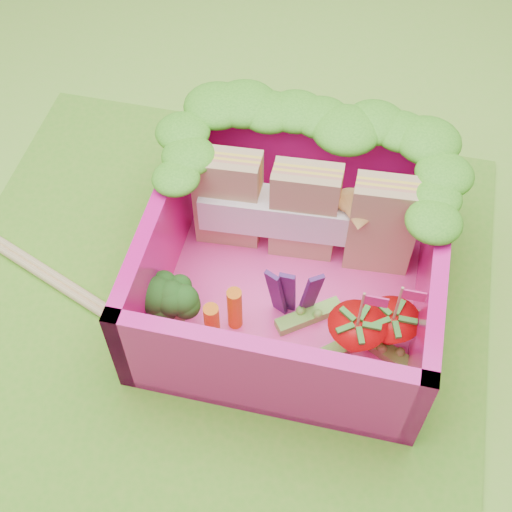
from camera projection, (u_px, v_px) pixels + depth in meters
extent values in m
plane|color=#83CF3A|center=(212.00, 313.00, 3.43)|extent=(14.00, 14.00, 0.00)
cube|color=#5CAD27|center=(212.00, 312.00, 3.42)|extent=(2.60, 2.60, 0.03)
cube|color=#FF41A2|center=(292.00, 290.00, 3.45)|extent=(1.30, 1.30, 0.05)
cube|color=#E71389|center=(317.00, 164.00, 3.60)|extent=(1.30, 0.07, 0.55)
cube|color=#E71389|center=(265.00, 379.00, 2.89)|extent=(1.30, 0.07, 0.55)
cube|color=#E71389|center=(165.00, 236.00, 3.33)|extent=(0.07, 1.30, 0.55)
cube|color=#E71389|center=(429.00, 285.00, 3.17)|extent=(0.07, 1.30, 0.55)
ellipsoid|color=#338F1A|center=(217.00, 103.00, 3.38)|extent=(0.30, 0.30, 0.11)
ellipsoid|color=#338F1A|center=(242.00, 107.00, 3.36)|extent=(0.30, 0.30, 0.11)
ellipsoid|color=#338F1A|center=(268.00, 111.00, 3.35)|extent=(0.30, 0.30, 0.11)
ellipsoid|color=#338F1A|center=(294.00, 115.00, 3.33)|extent=(0.30, 0.30, 0.11)
ellipsoid|color=#338F1A|center=(321.00, 120.00, 3.31)|extent=(0.30, 0.30, 0.11)
ellipsoid|color=#338F1A|center=(347.00, 124.00, 3.30)|extent=(0.30, 0.30, 0.11)
ellipsoid|color=#338F1A|center=(374.00, 128.00, 3.28)|extent=(0.30, 0.30, 0.11)
ellipsoid|color=#338F1A|center=(401.00, 132.00, 3.26)|extent=(0.30, 0.30, 0.11)
ellipsoid|color=#338F1A|center=(429.00, 136.00, 3.25)|extent=(0.30, 0.30, 0.11)
ellipsoid|color=#338F1A|center=(171.00, 173.00, 3.11)|extent=(0.27, 0.27, 0.10)
ellipsoid|color=#338F1A|center=(180.00, 151.00, 3.19)|extent=(0.27, 0.27, 0.10)
ellipsoid|color=#338F1A|center=(189.00, 130.00, 3.27)|extent=(0.27, 0.27, 0.10)
ellipsoid|color=#338F1A|center=(439.00, 219.00, 2.96)|extent=(0.27, 0.27, 0.10)
ellipsoid|color=#338F1A|center=(441.00, 194.00, 3.04)|extent=(0.27, 0.27, 0.10)
ellipsoid|color=#338F1A|center=(443.00, 171.00, 3.12)|extent=(0.27, 0.27, 0.10)
cube|color=tan|center=(228.00, 198.00, 3.40)|extent=(0.32, 0.17, 0.55)
cube|color=tan|center=(304.00, 211.00, 3.35)|extent=(0.32, 0.17, 0.55)
cube|color=tan|center=(383.00, 225.00, 3.30)|extent=(0.32, 0.17, 0.55)
cube|color=white|center=(304.00, 215.00, 3.37)|extent=(1.00, 0.24, 0.20)
cylinder|color=#6B9D4C|center=(171.00, 311.00, 3.27)|extent=(0.12, 0.12, 0.14)
ellipsoid|color=#134815|center=(168.00, 296.00, 3.16)|extent=(0.34, 0.34, 0.12)
cylinder|color=orange|center=(212.00, 325.00, 3.14)|extent=(0.07, 0.07, 0.27)
cylinder|color=orange|center=(235.00, 308.00, 3.21)|extent=(0.07, 0.07, 0.26)
cube|color=#411958|center=(276.00, 293.00, 3.18)|extent=(0.07, 0.05, 0.38)
cube|color=#411958|center=(288.00, 292.00, 3.18)|extent=(0.07, 0.02, 0.38)
cube|color=#411958|center=(311.00, 295.00, 3.18)|extent=(0.07, 0.06, 0.38)
cone|color=red|center=(354.00, 340.00, 3.11)|extent=(0.26, 0.26, 0.26)
cylinder|color=tan|center=(361.00, 310.00, 2.91)|extent=(0.01, 0.01, 0.24)
cube|color=#DB2476|center=(376.00, 301.00, 2.84)|extent=(0.10, 0.01, 0.06)
cone|color=red|center=(389.00, 333.00, 3.14)|extent=(0.24, 0.24, 0.24)
cylinder|color=tan|center=(398.00, 304.00, 2.95)|extent=(0.01, 0.01, 0.24)
cube|color=#DB2476|center=(414.00, 295.00, 2.88)|extent=(0.10, 0.01, 0.06)
cube|color=#65C53E|center=(395.00, 318.00, 3.30)|extent=(0.32, 0.17, 0.05)
cube|color=#65C53E|center=(390.00, 354.00, 3.19)|extent=(0.32, 0.21, 0.05)
cube|color=#65C53E|center=(316.00, 361.00, 3.17)|extent=(0.29, 0.26, 0.05)
cube|color=#65C53E|center=(309.00, 316.00, 3.30)|extent=(0.30, 0.25, 0.05)
cube|color=tan|center=(9.00, 246.00, 3.61)|extent=(2.23, 0.91, 0.04)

